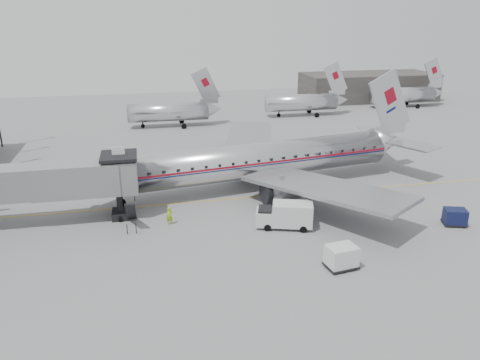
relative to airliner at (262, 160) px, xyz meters
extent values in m
plane|color=slate|center=(-6.51, -9.13, -3.23)|extent=(160.00, 160.00, 0.00)
cube|color=#33312E|center=(38.49, 50.87, -0.23)|extent=(30.00, 12.00, 6.00)
cube|color=gold|center=(-3.51, -3.13, -3.22)|extent=(60.00, 0.15, 0.01)
cube|color=slate|center=(-19.51, -5.53, 1.07)|extent=(8.00, 3.00, 3.10)
cube|color=slate|center=(-15.51, -5.13, 1.07)|extent=(3.20, 3.60, 3.20)
cube|color=black|center=(-15.51, -5.13, 2.97)|extent=(3.40, 3.80, 0.30)
cube|color=white|center=(-15.51, -5.13, 3.47)|extent=(1.20, 0.15, 0.80)
cylinder|color=black|center=(-15.81, -5.53, -1.83)|extent=(0.56, 0.56, 2.80)
cube|color=black|center=(-15.81, -5.53, -2.88)|extent=(1.60, 2.20, 0.70)
cylinder|color=black|center=(-15.81, -6.53, -2.93)|extent=(0.30, 0.60, 0.60)
cylinder|color=black|center=(-15.81, -4.53, -2.93)|extent=(0.30, 0.60, 0.60)
cube|color=black|center=(-14.71, -7.83, -1.73)|extent=(0.90, 3.20, 2.90)
cylinder|color=silver|center=(-8.51, 32.87, -0.63)|extent=(14.00, 3.20, 3.20)
cube|color=silver|center=(-1.71, 32.87, 3.77)|extent=(5.17, 0.26, 6.52)
cylinder|color=black|center=(-13.01, 32.87, -2.73)|extent=(0.24, 0.24, 1.00)
cylinder|color=silver|center=(17.49, 36.87, -0.63)|extent=(14.00, 3.20, 3.20)
cube|color=silver|center=(24.29, 36.87, 3.77)|extent=(5.17, 0.26, 6.52)
cylinder|color=black|center=(12.99, 36.87, -2.73)|extent=(0.24, 0.24, 1.00)
cylinder|color=silver|center=(41.49, 40.87, -0.63)|extent=(14.00, 3.20, 3.20)
cube|color=silver|center=(48.29, 40.87, 3.77)|extent=(5.17, 0.26, 6.52)
cylinder|color=black|center=(36.99, 40.87, -2.73)|extent=(0.24, 0.24, 1.00)
cylinder|color=silver|center=(-0.80, -0.13, 0.01)|extent=(32.61, 9.17, 3.99)
cone|color=silver|center=(-18.38, -3.00, 0.01)|extent=(3.84, 4.46, 3.99)
cone|color=silver|center=(17.10, 2.80, 0.44)|extent=(4.87, 4.44, 3.79)
cube|color=maroon|center=(-0.80, -0.13, 0.28)|extent=(32.62, 9.22, 0.19)
cube|color=#08144E|center=(-0.80, -0.13, 0.03)|extent=(32.62, 9.22, 0.11)
cube|color=silver|center=(16.78, 2.74, 5.41)|extent=(6.59, 1.39, 8.30)
cube|color=gray|center=(0.83, 9.98, -0.31)|extent=(10.13, 18.21, 1.28)
cube|color=gray|center=(3.96, -9.20, -0.31)|extent=(14.44, 17.69, 1.28)
cylinder|color=gray|center=(-1.17, 5.50, -1.66)|extent=(3.99, 2.83, 2.27)
cylinder|color=gray|center=(0.64, -5.58, -1.66)|extent=(3.99, 2.83, 2.27)
cylinder|color=black|center=(-15.72, -2.57, -2.53)|extent=(0.22, 0.22, 1.40)
cylinder|color=black|center=(0.88, 2.99, -2.47)|extent=(0.28, 0.28, 1.51)
cylinder|color=black|center=(0.88, 2.99, -2.74)|extent=(1.13, 0.55, 1.08)
cylinder|color=black|center=(1.78, -2.55, -2.47)|extent=(0.28, 0.28, 1.51)
cylinder|color=black|center=(1.78, -2.55, -2.74)|extent=(1.13, 0.55, 1.08)
cube|color=#BDBDBF|center=(0.01, -11.32, -1.85)|extent=(4.14, 3.07, 2.15)
cube|color=#BDBDBF|center=(-2.43, -10.54, -2.26)|extent=(2.15, 2.35, 1.43)
cube|color=black|center=(-2.43, -10.54, -1.64)|extent=(1.70, 2.03, 0.61)
cylinder|color=black|center=(-2.42, -11.51, -2.90)|extent=(0.70, 0.44, 0.66)
cylinder|color=black|center=(-1.86, -9.75, -2.90)|extent=(0.70, 0.44, 0.66)
cylinder|color=black|center=(0.71, -12.51, -2.90)|extent=(0.70, 0.44, 0.66)
cylinder|color=black|center=(1.27, -10.75, -2.90)|extent=(0.70, 0.44, 0.66)
cube|color=#0D1337|center=(15.27, -13.95, -2.30)|extent=(2.31, 2.00, 1.37)
cube|color=black|center=(15.27, -13.95, -3.03)|extent=(2.43, 2.12, 0.12)
cylinder|color=black|center=(14.35, -14.27, -3.08)|extent=(0.31, 0.20, 0.29)
cylinder|color=black|center=(15.83, -14.75, -3.08)|extent=(0.31, 0.20, 0.29)
cylinder|color=black|center=(14.71, -13.16, -3.08)|extent=(0.31, 0.20, 0.29)
cylinder|color=black|center=(16.19, -13.64, -3.08)|extent=(0.31, 0.20, 0.29)
cube|color=silver|center=(1.49, -19.13, -2.15)|extent=(2.50, 2.02, 1.59)
cube|color=black|center=(1.49, -19.13, -3.00)|extent=(2.63, 2.15, 0.14)
cylinder|color=black|center=(0.69, -19.94, -3.06)|extent=(0.36, 0.19, 0.34)
cylinder|color=black|center=(2.50, -19.67, -3.06)|extent=(0.36, 0.19, 0.34)
cylinder|color=black|center=(0.49, -18.59, -3.06)|extent=(0.36, 0.19, 0.34)
cylinder|color=black|center=(2.29, -18.32, -3.06)|extent=(0.36, 0.19, 0.34)
imported|color=#8EBC16|center=(-11.16, -8.19, -2.36)|extent=(0.73, 0.58, 1.74)
camera|label=1|loc=(-13.09, -49.27, 15.82)|focal=35.00mm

